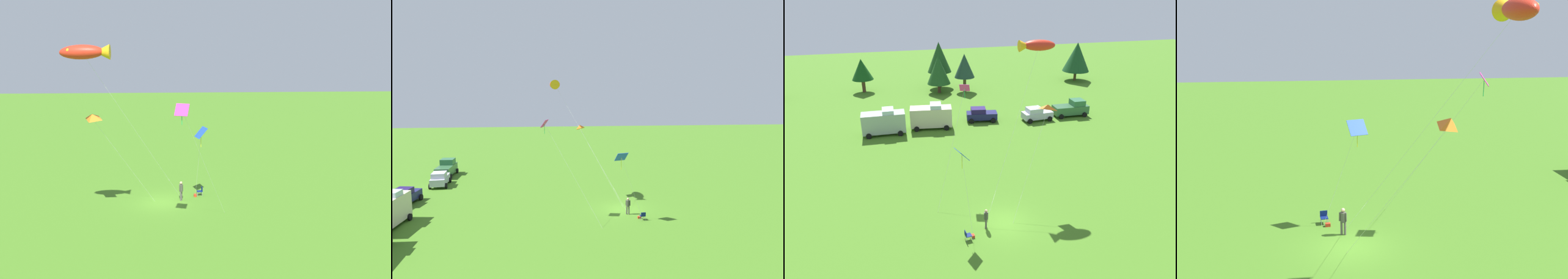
{
  "view_description": "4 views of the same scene",
  "coord_description": "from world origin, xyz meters",
  "views": [
    {
      "loc": [
        -0.95,
        37.98,
        14.17
      ],
      "look_at": [
        -2.81,
        2.14,
        6.07
      ],
      "focal_mm": 42.0,
      "sensor_mm": 36.0,
      "label": 1
    },
    {
      "loc": [
        -38.64,
        7.15,
        13.27
      ],
      "look_at": [
        -2.15,
        3.86,
        7.89
      ],
      "focal_mm": 35.0,
      "sensor_mm": 36.0,
      "label": 2
    },
    {
      "loc": [
        -8.1,
        -24.97,
        18.97
      ],
      "look_at": [
        -1.58,
        2.06,
        6.83
      ],
      "focal_mm": 35.0,
      "sensor_mm": 36.0,
      "label": 3
    },
    {
      "loc": [
        24.1,
        -1.52,
        12.59
      ],
      "look_at": [
        -1.0,
        1.43,
        6.15
      ],
      "focal_mm": 42.0,
      "sensor_mm": 36.0,
      "label": 4
    }
  ],
  "objects": [
    {
      "name": "ground_plane",
      "position": [
        0.0,
        0.0,
        0.0
      ],
      "size": [
        160.0,
        160.0,
        0.0
      ],
      "primitive_type": "plane",
      "color": "#43771F"
    },
    {
      "name": "person_kite_flyer",
      "position": [
        -1.66,
        -0.29,
        1.02
      ],
      "size": [
        0.43,
        0.51,
        1.74
      ],
      "rotation": [
        0.0,
        0.0,
        5.96
      ],
      "color": "#524D49",
      "rests_on": "ground"
    },
    {
      "name": "folding_chair",
      "position": [
        -3.45,
        -1.44,
        0.49
      ],
      "size": [
        0.54,
        0.54,
        0.82
      ],
      "rotation": [
        0.0,
        0.0,
        6.41
      ],
      "color": "navy",
      "rests_on": "ground"
    },
    {
      "name": "backpack_on_grass",
      "position": [
        -2.95,
        -1.21,
        0.11
      ],
      "size": [
        0.25,
        0.34,
        0.22
      ],
      "primitive_type": "cube",
      "rotation": [
        0.0,
        0.0,
        4.79
      ],
      "color": "red",
      "rests_on": "ground"
    },
    {
      "name": "kite_large_fish",
      "position": [
        4.64,
        6.97,
        13.17
      ],
      "size": [
        8.31,
        7.97,
        13.7
      ],
      "color": "red",
      "rests_on": "ground"
    },
    {
      "name": "kite_delta_orange",
      "position": [
        4.98,
        4.19,
        8.32
      ],
      "size": [
        5.1,
        5.17,
        8.68
      ],
      "color": "orange",
      "rests_on": "ground"
    },
    {
      "name": "kite_diamond_rainbow",
      "position": [
        -1.7,
        7.9,
        9.13
      ],
      "size": [
        4.13,
        5.7,
        9.82
      ],
      "color": "#DD319D",
      "rests_on": "ground"
    },
    {
      "name": "kite_diamond_blue",
      "position": [
        -3.33,
        0.73,
        6.24
      ],
      "size": [
        1.09,
        2.95,
        6.77
      ],
      "color": "blue",
      "rests_on": "ground"
    }
  ]
}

